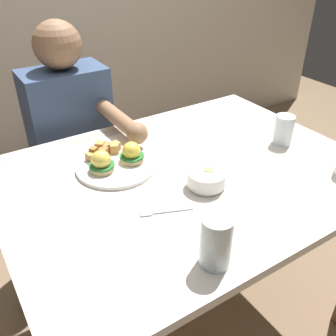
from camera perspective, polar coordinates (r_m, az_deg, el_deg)
name	(u,v)px	position (r m, az deg, el deg)	size (l,w,h in m)	color
ground_plane	(182,313)	(1.75, 2.21, -21.34)	(6.00, 6.00, 0.00)	#7F664C
dining_table	(186,197)	(1.30, 2.78, -4.51)	(1.20, 0.90, 0.74)	silver
eggs_benedict_plate	(115,161)	(1.26, -8.09, 1.02)	(0.27, 0.27, 0.09)	white
fruit_bowl	(206,179)	(1.15, 5.79, -1.70)	(0.12, 0.12, 0.06)	white
fork	(163,211)	(1.06, -0.77, -6.65)	(0.15, 0.07, 0.00)	silver
water_glass_near	(283,131)	(1.45, 17.23, 5.42)	(0.07, 0.07, 0.11)	silver
water_glass_far	(216,244)	(0.89, 7.30, -11.44)	(0.08, 0.08, 0.14)	silver
diner_person	(75,138)	(1.69, -14.09, 4.45)	(0.34, 0.54, 1.14)	#33333D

